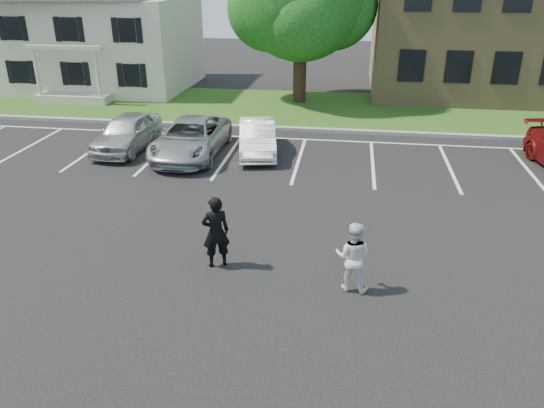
# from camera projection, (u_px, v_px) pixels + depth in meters

# --- Properties ---
(ground_plane) EXTENTS (90.00, 90.00, 0.00)m
(ground_plane) POSITION_uv_depth(u_px,v_px,m) (266.00, 266.00, 13.11)
(ground_plane) COLOR black
(ground_plane) RESTS_ON ground
(curb) EXTENTS (40.00, 0.30, 0.15)m
(curb) POSITION_uv_depth(u_px,v_px,m) (308.00, 129.00, 23.92)
(curb) COLOR gray
(curb) RESTS_ON ground
(grass_strip) EXTENTS (44.00, 8.00, 0.08)m
(grass_strip) POSITION_uv_depth(u_px,v_px,m) (314.00, 109.00, 27.54)
(grass_strip) COLOR #264A17
(grass_strip) RESTS_ON ground
(stall_lines) EXTENTS (34.00, 5.36, 0.01)m
(stall_lines) POSITION_uv_depth(u_px,v_px,m) (336.00, 154.00, 21.00)
(stall_lines) COLOR silver
(stall_lines) RESTS_ON ground
(house) EXTENTS (10.30, 9.22, 7.60)m
(house) POSITION_uv_depth(u_px,v_px,m) (102.00, 22.00, 31.33)
(house) COLOR beige
(house) RESTS_ON ground
(man_black_suit) EXTENTS (0.80, 0.68, 1.85)m
(man_black_suit) POSITION_uv_depth(u_px,v_px,m) (216.00, 232.00, 12.79)
(man_black_suit) COLOR black
(man_black_suit) RESTS_ON ground
(man_white_shirt) EXTENTS (0.91, 0.77, 1.67)m
(man_white_shirt) POSITION_uv_depth(u_px,v_px,m) (353.00, 257.00, 11.87)
(man_white_shirt) COLOR silver
(man_white_shirt) RESTS_ON ground
(car_silver_west) EXTENTS (1.84, 4.26, 1.43)m
(car_silver_west) POSITION_uv_depth(u_px,v_px,m) (127.00, 132.00, 21.26)
(car_silver_west) COLOR silver
(car_silver_west) RESTS_ON ground
(car_silver_minivan) EXTENTS (2.33, 5.04, 1.40)m
(car_silver_minivan) POSITION_uv_depth(u_px,v_px,m) (191.00, 138.00, 20.59)
(car_silver_minivan) COLOR #9FA1A6
(car_silver_minivan) RESTS_ON ground
(car_white_sedan) EXTENTS (2.08, 4.12, 1.30)m
(car_white_sedan) POSITION_uv_depth(u_px,v_px,m) (257.00, 138.00, 20.82)
(car_white_sedan) COLOR white
(car_white_sedan) RESTS_ON ground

